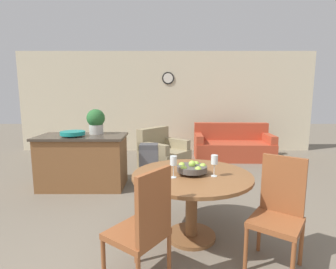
{
  "coord_description": "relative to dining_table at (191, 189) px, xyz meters",
  "views": [
    {
      "loc": [
        0.06,
        -1.75,
        1.58
      ],
      "look_at": [
        0.07,
        2.4,
        0.93
      ],
      "focal_mm": 28.0,
      "sensor_mm": 36.0,
      "label": 1
    }
  ],
  "objects": [
    {
      "name": "fruit_bowl",
      "position": [
        0.0,
        -0.0,
        0.23
      ],
      "size": [
        0.32,
        0.32,
        0.15
      ],
      "color": "#4C4742",
      "rests_on": "dining_table"
    },
    {
      "name": "armchair",
      "position": [
        -0.37,
        2.7,
        -0.28
      ],
      "size": [
        1.15,
        1.15,
        0.86
      ],
      "rotation": [
        0.0,
        0.0,
        0.88
      ],
      "color": "#998966",
      "rests_on": "ground_plane"
    },
    {
      "name": "dining_table",
      "position": [
        0.0,
        0.0,
        0.0
      ],
      "size": [
        1.28,
        1.28,
        0.73
      ],
      "color": "brown",
      "rests_on": "ground_plane"
    },
    {
      "name": "kitchen_island",
      "position": [
        -1.69,
        1.61,
        -0.12
      ],
      "size": [
        1.44,
        0.76,
        0.89
      ],
      "color": "brown",
      "rests_on": "ground_plane"
    },
    {
      "name": "wine_glass_right",
      "position": [
        0.22,
        -0.08,
        0.33
      ],
      "size": [
        0.07,
        0.07,
        0.23
      ],
      "color": "silver",
      "rests_on": "dining_table"
    },
    {
      "name": "wall_back",
      "position": [
        -0.31,
        4.53,
        0.79
      ],
      "size": [
        8.0,
        0.09,
        2.7
      ],
      "color": "beige",
      "rests_on": "ground_plane"
    },
    {
      "name": "potted_plant",
      "position": [
        -1.49,
        1.78,
        0.55
      ],
      "size": [
        0.31,
        0.31,
        0.43
      ],
      "color": "beige",
      "rests_on": "kitchen_island"
    },
    {
      "name": "dining_chair_near_left",
      "position": [
        -0.45,
        -0.75,
        -0.02
      ],
      "size": [
        0.59,
        0.59,
        1.01
      ],
      "rotation": [
        0.0,
        0.0,
        7.22
      ],
      "color": "brown",
      "rests_on": "ground_plane"
    },
    {
      "name": "trash_bin",
      "position": [
        -0.59,
        1.75,
        -0.21
      ],
      "size": [
        0.32,
        0.25,
        0.72
      ],
      "color": "#56565B",
      "rests_on": "ground_plane"
    },
    {
      "name": "couch",
      "position": [
        1.33,
        3.59,
        -0.27
      ],
      "size": [
        1.86,
        0.94,
        0.85
      ],
      "rotation": [
        0.0,
        0.0,
        -0.03
      ],
      "color": "#B24228",
      "rests_on": "ground_plane"
    },
    {
      "name": "wine_glass_left",
      "position": [
        -0.2,
        -0.12,
        0.33
      ],
      "size": [
        0.07,
        0.07,
        0.23
      ],
      "color": "silver",
      "rests_on": "dining_table"
    },
    {
      "name": "dining_chair_near_right",
      "position": [
        0.75,
        -0.45,
        -0.02
      ],
      "size": [
        0.59,
        0.59,
        1.01
      ],
      "rotation": [
        0.0,
        0.0,
        8.79
      ],
      "color": "brown",
      "rests_on": "ground_plane"
    },
    {
      "name": "teal_bowl",
      "position": [
        -1.8,
        1.5,
        0.38
      ],
      "size": [
        0.39,
        0.39,
        0.08
      ],
      "color": "teal",
      "rests_on": "kitchen_island"
    }
  ]
}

